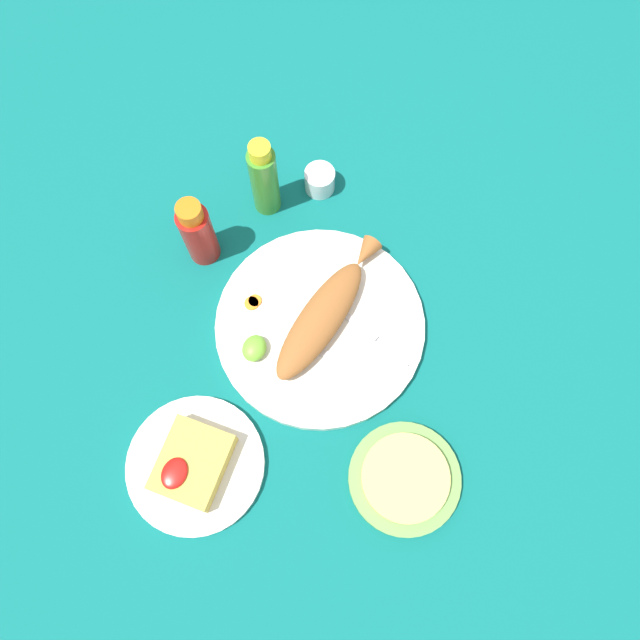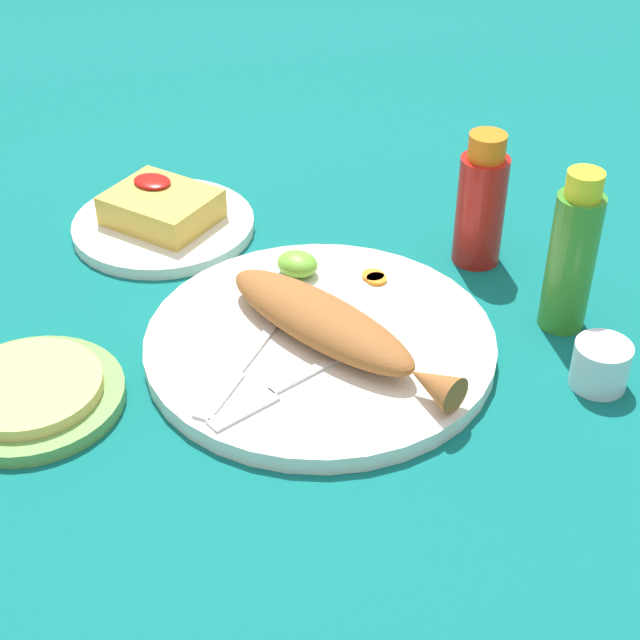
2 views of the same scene
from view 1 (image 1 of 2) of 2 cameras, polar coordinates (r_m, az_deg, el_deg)
ground_plane at (r=1.05m, az=0.00°, el=-0.68°), size 4.00×4.00×0.00m
main_plate at (r=1.04m, az=0.00°, el=-0.52°), size 0.35×0.35×0.02m
fried_fish at (r=1.01m, az=0.42°, el=0.62°), size 0.29×0.12×0.04m
fork_near at (r=1.03m, az=4.89°, el=-1.46°), size 0.07×0.18×0.00m
fork_far at (r=1.01m, az=3.64°, el=-3.75°), size 0.04×0.19×0.00m
carrot_slice_near at (r=1.05m, az=-6.06°, el=1.55°), size 0.02×0.02×0.00m
carrot_slice_mid at (r=1.05m, az=-6.28°, el=1.52°), size 0.02×0.02×0.00m
lime_wedge_main at (r=1.01m, az=-6.02°, el=-2.58°), size 0.05×0.04×0.02m
hot_sauce_bottle_red at (r=1.05m, az=-11.11°, el=7.84°), size 0.05×0.05×0.15m
hot_sauce_bottle_green at (r=1.08m, az=-5.14°, el=12.71°), size 0.05×0.05×0.17m
salt_cup at (r=1.14m, az=-0.03°, el=12.58°), size 0.05×0.05×0.05m
side_plate_fries at (r=1.01m, az=-11.30°, el=-12.85°), size 0.21×0.21×0.01m
fries_pile at (r=0.99m, az=-11.63°, el=-12.71°), size 0.12×0.10×0.04m
tortilla_plate at (r=1.00m, az=7.72°, el=-14.16°), size 0.17×0.17×0.01m
tortilla_stack at (r=0.99m, az=7.82°, el=-14.10°), size 0.14×0.14×0.01m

